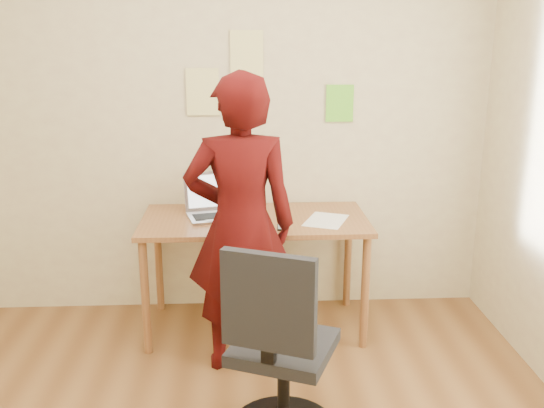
{
  "coord_description": "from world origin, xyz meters",
  "views": [
    {
      "loc": [
        0.11,
        -2.22,
        1.84
      ],
      "look_at": [
        0.27,
        0.95,
        0.95
      ],
      "focal_mm": 40.0,
      "sensor_mm": 36.0,
      "label": 1
    }
  ],
  "objects": [
    {
      "name": "wall_note_right",
      "position": [
        0.76,
        1.74,
        1.41
      ],
      "size": [
        0.18,
        0.0,
        0.24
      ],
      "primitive_type": "cube",
      "color": "#6AD42F",
      "rests_on": "room"
    },
    {
      "name": "laptop",
      "position": [
        -0.06,
        1.45,
        0.79
      ],
      "size": [
        0.42,
        0.4,
        0.26
      ],
      "rotation": [
        0.0,
        0.0,
        0.25
      ],
      "color": "#B5B6BD",
      "rests_on": "desk"
    },
    {
      "name": "office_chair",
      "position": [
        0.27,
        0.22,
        0.42
      ],
      "size": [
        0.57,
        0.58,
        0.98
      ],
      "rotation": [
        0.0,
        0.0,
        -0.4
      ],
      "color": "black",
      "rests_on": "ground"
    },
    {
      "name": "room",
      "position": [
        0.0,
        0.0,
        1.35
      ],
      "size": [
        3.58,
        3.58,
        2.78
      ],
      "color": "brown",
      "rests_on": "ground"
    },
    {
      "name": "phone",
      "position": [
        0.34,
        1.17,
        0.74
      ],
      "size": [
        0.06,
        0.11,
        0.01
      ],
      "rotation": [
        0.0,
        0.0,
        -0.05
      ],
      "color": "black",
      "rests_on": "desk"
    },
    {
      "name": "desk",
      "position": [
        0.19,
        1.38,
        0.65
      ],
      "size": [
        1.4,
        0.7,
        0.74
      ],
      "color": "brown",
      "rests_on": "ground"
    },
    {
      "name": "wall_note_left",
      "position": [
        -0.13,
        1.74,
        1.48
      ],
      "size": [
        0.21,
        0.0,
        0.3
      ],
      "primitive_type": "cube",
      "color": "#E9E28B",
      "rests_on": "room"
    },
    {
      "name": "paper_sheet",
      "position": [
        0.62,
        1.31,
        0.74
      ],
      "size": [
        0.33,
        0.38,
        0.0
      ],
      "primitive_type": "cube",
      "rotation": [
        0.0,
        0.0,
        -0.39
      ],
      "color": "white",
      "rests_on": "desk"
    },
    {
      "name": "person",
      "position": [
        0.1,
        0.93,
        0.84
      ],
      "size": [
        0.62,
        0.42,
        1.67
      ],
      "primitive_type": "imported",
      "rotation": [
        0.0,
        0.0,
        3.17
      ],
      "color": "#3B0808",
      "rests_on": "ground"
    },
    {
      "name": "wall_note_mid",
      "position": [
        0.15,
        1.74,
        1.72
      ],
      "size": [
        0.21,
        0.0,
        0.3
      ],
      "primitive_type": "cube",
      "color": "#E9E28B",
      "rests_on": "room"
    }
  ]
}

